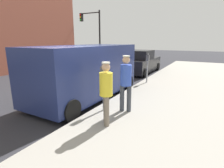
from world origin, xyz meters
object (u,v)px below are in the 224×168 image
pedestrian_in_yellow (106,90)px  pedestrian_in_blue (126,80)px  parked_sedan_ahead (140,63)px  traffic_light_corner (93,28)px  parking_meter_far (148,63)px  parking_meter_near (104,79)px  parked_van (87,70)px

pedestrian_in_yellow → pedestrian_in_blue: pedestrian_in_blue is taller
parked_sedan_ahead → traffic_light_corner: 7.57m
pedestrian_in_yellow → parked_sedan_ahead: 8.97m
pedestrian_in_yellow → traffic_light_corner: 14.75m
parking_meter_far → pedestrian_in_yellow: 5.31m
pedestrian_in_yellow → parked_sedan_ahead: pedestrian_in_yellow is taller
traffic_light_corner → parking_meter_far: bearing=-39.5°
pedestrian_in_blue → parked_sedan_ahead: size_ratio=0.40×
pedestrian_in_yellow → traffic_light_corner: size_ratio=0.32×
pedestrian_in_yellow → pedestrian_in_blue: size_ratio=0.95×
traffic_light_corner → pedestrian_in_blue: bearing=-51.3°
parking_meter_near → pedestrian_in_blue: size_ratio=0.86×
parked_sedan_ahead → parking_meter_near: bearing=-78.4°
parked_sedan_ahead → traffic_light_corner: bearing=153.8°
parking_meter_near → parked_sedan_ahead: size_ratio=0.35×
parking_meter_far → pedestrian_in_blue: bearing=-81.2°
parking_meter_near → parking_meter_far: (0.00, 4.45, 0.00)m
parking_meter_near → traffic_light_corner: size_ratio=0.29×
parking_meter_near → traffic_light_corner: bearing=125.9°
parked_van → traffic_light_corner: bearing=123.3°
parking_meter_near → parked_van: 1.90m
parked_van → parked_sedan_ahead: size_ratio=1.19×
pedestrian_in_yellow → parked_van: bearing=136.1°
parking_meter_near → parking_meter_far: bearing=90.0°
parking_meter_far → pedestrian_in_yellow: bearing=-83.8°
parked_van → parked_sedan_ahead: 6.71m
parked_van → pedestrian_in_blue: bearing=-23.3°
pedestrian_in_blue → traffic_light_corner: traffic_light_corner is taller
parking_meter_far → parked_van: (-1.50, -3.28, -0.03)m
pedestrian_in_blue → traffic_light_corner: (-8.59, 10.74, 2.35)m
pedestrian_in_blue → parked_van: 2.34m
parking_meter_far → pedestrian_in_yellow: (0.58, -5.27, -0.07)m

